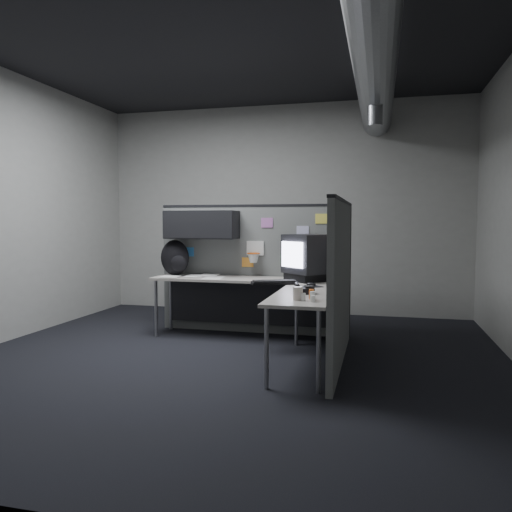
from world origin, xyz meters
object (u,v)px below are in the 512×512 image
(phone, at_px, (303,290))
(backpack, at_px, (175,258))
(monitor, at_px, (309,257))
(keyboard, at_px, (274,282))
(desk, at_px, (260,292))

(phone, bearing_deg, backpack, 141.56)
(monitor, height_order, phone, monitor)
(monitor, distance_m, phone, 1.05)
(monitor, height_order, keyboard, monitor)
(desk, xyz_separation_m, backpack, (-1.20, 0.36, 0.34))
(desk, bearing_deg, monitor, 21.21)
(desk, relative_size, backpack, 5.13)
(monitor, relative_size, keyboard, 1.26)
(desk, xyz_separation_m, phone, (0.62, -0.81, 0.15))
(monitor, bearing_deg, backpack, 171.59)
(backpack, bearing_deg, phone, -53.39)
(desk, distance_m, backpack, 1.30)
(keyboard, bearing_deg, desk, 157.20)
(phone, distance_m, backpack, 2.17)
(keyboard, bearing_deg, phone, -33.93)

